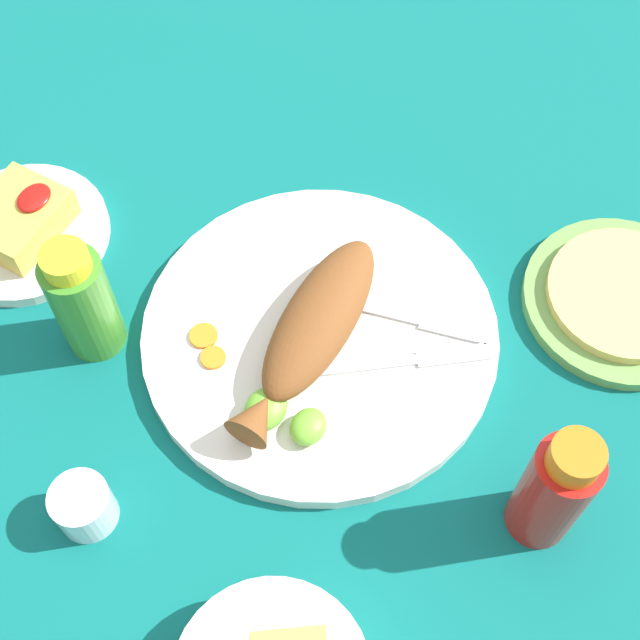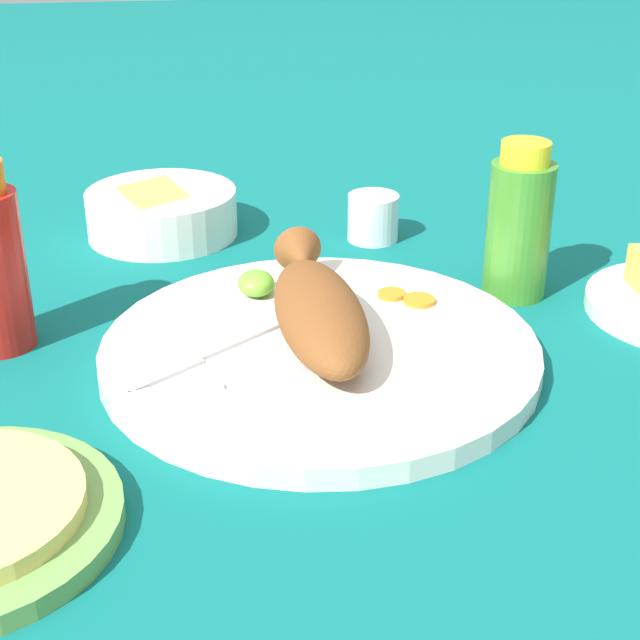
% 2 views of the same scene
% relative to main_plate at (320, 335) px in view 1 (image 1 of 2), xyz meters
% --- Properties ---
extents(ground_plane, '(4.00, 4.00, 0.00)m').
position_rel_main_plate_xyz_m(ground_plane, '(0.00, 0.00, -0.01)').
color(ground_plane, '#0C605B').
extents(main_plate, '(0.35, 0.35, 0.02)m').
position_rel_main_plate_xyz_m(main_plate, '(0.00, 0.00, 0.00)').
color(main_plate, silver).
rests_on(main_plate, ground_plane).
extents(fried_fish, '(0.24, 0.08, 0.05)m').
position_rel_main_plate_xyz_m(fried_fish, '(-0.01, -0.00, 0.03)').
color(fried_fish, brown).
rests_on(fried_fish, main_plate).
extents(fork_near, '(0.05, 0.18, 0.00)m').
position_rel_main_plate_xyz_m(fork_near, '(0.05, -0.07, 0.01)').
color(fork_near, silver).
rests_on(fork_near, main_plate).
extents(fork_far, '(0.12, 0.16, 0.00)m').
position_rel_main_plate_xyz_m(fork_far, '(0.01, -0.09, 0.01)').
color(fork_far, silver).
rests_on(fork_far, main_plate).
extents(carrot_slice_near, '(0.02, 0.02, 0.00)m').
position_rel_main_plate_xyz_m(carrot_slice_near, '(-0.08, 0.08, 0.01)').
color(carrot_slice_near, orange).
rests_on(carrot_slice_near, main_plate).
extents(carrot_slice_mid, '(0.03, 0.03, 0.00)m').
position_rel_main_plate_xyz_m(carrot_slice_mid, '(-0.06, 0.10, 0.01)').
color(carrot_slice_mid, orange).
rests_on(carrot_slice_mid, main_plate).
extents(lime_wedge_main, '(0.05, 0.04, 0.03)m').
position_rel_main_plate_xyz_m(lime_wedge_main, '(-0.10, -0.00, 0.02)').
color(lime_wedge_main, '#6BB233').
rests_on(lime_wedge_main, main_plate).
extents(lime_wedge_side, '(0.04, 0.03, 0.02)m').
position_rel_main_plate_xyz_m(lime_wedge_side, '(-0.10, -0.04, 0.02)').
color(lime_wedge_side, '#6BB233').
rests_on(lime_wedge_side, main_plate).
extents(hot_sauce_bottle_red, '(0.06, 0.06, 0.16)m').
position_rel_main_plate_xyz_m(hot_sauce_bottle_red, '(-0.07, -0.26, 0.07)').
color(hot_sauce_bottle_red, '#B21914').
rests_on(hot_sauce_bottle_red, ground_plane).
extents(hot_sauce_bottle_green, '(0.06, 0.06, 0.15)m').
position_rel_main_plate_xyz_m(hot_sauce_bottle_green, '(-0.11, 0.20, 0.06)').
color(hot_sauce_bottle_green, '#3D8428').
rests_on(hot_sauce_bottle_green, ground_plane).
extents(salt_cup, '(0.05, 0.05, 0.05)m').
position_rel_main_plate_xyz_m(salt_cup, '(-0.26, 0.09, 0.01)').
color(salt_cup, silver).
rests_on(salt_cup, ground_plane).
extents(side_plate_fries, '(0.18, 0.18, 0.01)m').
position_rel_main_plate_xyz_m(side_plate_fries, '(-0.04, 0.34, -0.00)').
color(side_plate_fries, silver).
rests_on(side_plate_fries, ground_plane).
extents(fries_pile, '(0.10, 0.08, 0.04)m').
position_rel_main_plate_xyz_m(fries_pile, '(-0.04, 0.34, 0.02)').
color(fries_pile, gold).
rests_on(fries_pile, side_plate_fries).
extents(tortilla_plate, '(0.20, 0.20, 0.01)m').
position_rel_main_plate_xyz_m(tortilla_plate, '(0.19, -0.25, -0.00)').
color(tortilla_plate, '#6B9E4C').
rests_on(tortilla_plate, ground_plane).
extents(tortilla_stack, '(0.16, 0.16, 0.01)m').
position_rel_main_plate_xyz_m(tortilla_stack, '(0.19, -0.25, 0.01)').
color(tortilla_stack, '#E0C666').
rests_on(tortilla_stack, tortilla_plate).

